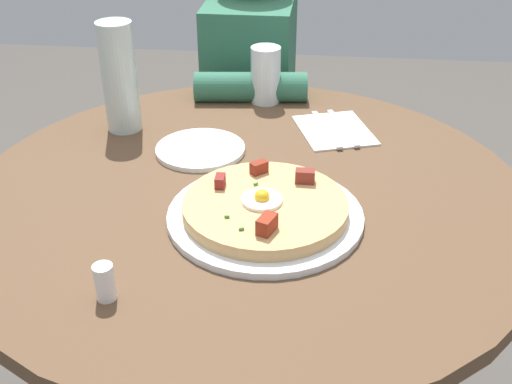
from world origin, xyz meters
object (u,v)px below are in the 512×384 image
Objects in this scene: water_glass at (266,75)px; fork at (326,129)px; bread_plate at (200,149)px; water_bottle at (120,77)px; knife at (343,128)px; pizza_plate at (265,216)px; salt_shaker at (105,282)px; dining_table at (248,267)px; person_seated at (252,143)px; breakfast_pizza at (265,206)px.

fork is at bearing 43.60° from water_glass.
bread_plate is 0.78× the size of water_bottle.
fork is 0.22m from water_glass.
bread_plate is 0.98× the size of knife.
pizza_plate is 5.87× the size of salt_shaker.
dining_table is 0.89× the size of person_seated.
knife is 0.23m from water_glass.
water_glass is (-0.49, -0.05, 0.06)m from pizza_plate.
dining_table is at bearing -157.30° from breakfast_pizza.
fork is (-0.24, 0.14, 0.19)m from dining_table.
water_bottle is (0.18, -0.28, 0.05)m from water_glass.
person_seated is at bearing -174.06° from dining_table.
person_seated reaches higher than salt_shaker.
water_bottle is at bearing -126.67° from dining_table.
water_bottle reaches higher than fork.
water_bottle is (-0.21, -0.29, 0.29)m from dining_table.
water_glass is (-0.15, -0.14, 0.06)m from fork.
pizza_plate is 0.50m from water_glass.
person_seated is 5.00× the size of water_bottle.
salt_shaker is (0.71, -0.15, -0.04)m from water_glass.
pizza_plate is at bearing -38.56° from knife.
breakfast_pizza is 2.10× the size of water_glass.
pizza_plate is at bearing -34.03° from fork.
person_seated is at bearing -171.80° from pizza_plate.
knife is (-0.25, 0.17, 0.19)m from dining_table.
person_seated is 0.63m from water_bottle.
dining_table is 0.22m from pizza_plate.
salt_shaker is at bearing -41.71° from breakfast_pizza.
bread_plate is at bearing -82.89° from fork.
bread_plate reaches higher than fork.
person_seated is 1.04m from salt_shaker.
breakfast_pizza is at bearing 5.57° from water_glass.
person_seated reaches higher than knife.
knife is (-0.01, 0.03, 0.00)m from fork.
bread_plate is 0.98× the size of fork.
dining_table is at bearing 41.06° from bread_plate.
water_glass is at bearing -179.03° from dining_table.
breakfast_pizza is 0.30m from salt_shaker.
person_seated is at bearing -168.72° from knife.
fork is 3.29× the size of salt_shaker.
pizza_plate is 0.36m from fork.
salt_shaker is (0.22, -0.20, 0.00)m from breakfast_pizza.
knife is at bearing 90.00° from fork.
bread_plate is (0.55, -0.04, 0.26)m from person_seated.
dining_table is 3.12× the size of pizza_plate.
breakfast_pizza is (0.10, 0.04, 0.20)m from dining_table.
salt_shaker is (0.53, 0.13, -0.09)m from water_bottle.
breakfast_pizza is at bearing -38.58° from knife.
breakfast_pizza is at bearing -34.04° from fork.
water_glass is at bearing -174.43° from pizza_plate.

